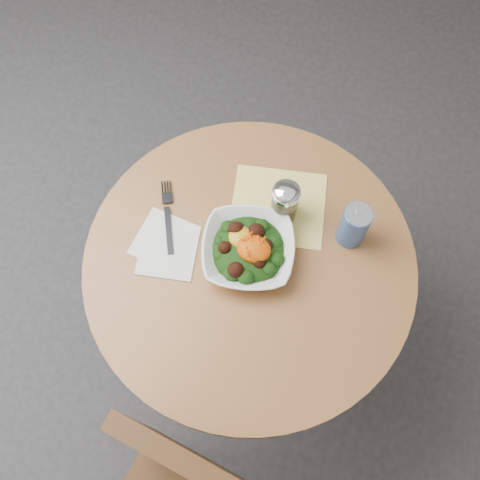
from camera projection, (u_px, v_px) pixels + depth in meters
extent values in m
plane|color=#2C2B2E|center=(247.00, 328.00, 2.12)|extent=(6.00, 6.00, 0.00)
cylinder|color=black|center=(247.00, 327.00, 2.11)|extent=(0.52, 0.52, 0.03)
cylinder|color=black|center=(248.00, 303.00, 1.80)|extent=(0.10, 0.10, 0.71)
cylinder|color=#AF743F|center=(250.00, 263.00, 1.45)|extent=(0.90, 0.90, 0.04)
cylinder|color=#4C2C15|center=(168.00, 448.00, 1.73)|extent=(0.04, 0.04, 0.46)
cube|color=#4C2C15|center=(216.00, 476.00, 1.22)|extent=(0.45, 0.10, 0.54)
cube|color=yellow|center=(278.00, 206.00, 1.50)|extent=(0.30, 0.29, 0.00)
cube|color=white|center=(165.00, 240.00, 1.46)|extent=(0.16, 0.16, 0.00)
cube|color=white|center=(168.00, 252.00, 1.44)|extent=(0.18, 0.18, 0.00)
imported|color=white|center=(248.00, 250.00, 1.42)|extent=(0.30, 0.30, 0.06)
ellipsoid|color=black|center=(248.00, 250.00, 1.42)|extent=(0.20, 0.20, 0.07)
ellipsoid|color=#C48B13|center=(240.00, 237.00, 1.40)|extent=(0.06, 0.06, 0.02)
ellipsoid|color=#E55805|center=(254.00, 249.00, 1.38)|extent=(0.09, 0.08, 0.04)
cube|color=black|center=(169.00, 230.00, 1.46)|extent=(0.08, 0.13, 0.00)
cube|color=black|center=(167.00, 193.00, 1.51)|extent=(0.06, 0.08, 0.00)
cylinder|color=silver|center=(285.00, 204.00, 1.44)|extent=(0.07, 0.07, 0.11)
cylinder|color=olive|center=(284.00, 208.00, 1.46)|extent=(0.06, 0.06, 0.06)
cylinder|color=silver|center=(286.00, 193.00, 1.38)|extent=(0.08, 0.08, 0.01)
ellipsoid|color=silver|center=(287.00, 192.00, 1.38)|extent=(0.07, 0.07, 0.03)
cylinder|color=#0D2298|center=(354.00, 226.00, 1.40)|extent=(0.08, 0.08, 0.14)
cylinder|color=silver|center=(359.00, 214.00, 1.34)|extent=(0.07, 0.07, 0.00)
cube|color=silver|center=(359.00, 210.00, 1.34)|extent=(0.02, 0.03, 0.00)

